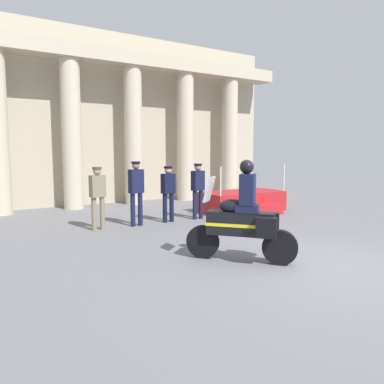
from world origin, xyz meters
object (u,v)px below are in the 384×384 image
reviewing_stand (243,202)px  officer_in_row_3 (198,186)px  motorcycle_with_rider (244,220)px  officer_in_row_2 (168,189)px  officer_in_row_1 (136,188)px  officer_in_row_0 (98,193)px

reviewing_stand → officer_in_row_3: (-2.06, -0.37, 0.67)m
reviewing_stand → motorcycle_with_rider: motorcycle_with_rider is taller
officer_in_row_2 → officer_in_row_3: size_ratio=0.97×
officer_in_row_1 → officer_in_row_3: 2.01m
officer_in_row_0 → officer_in_row_2: officer_in_row_0 is taller
reviewing_stand → officer_in_row_2: 3.14m
officer_in_row_1 → officer_in_row_2: officer_in_row_1 is taller
reviewing_stand → motorcycle_with_rider: size_ratio=1.51×
officer_in_row_1 → officer_in_row_2: bearing=174.4°
officer_in_row_1 → motorcycle_with_rider: bearing=86.5°
motorcycle_with_rider → reviewing_stand: bearing=-80.4°
reviewing_stand → officer_in_row_0: bearing=-176.5°
officer_in_row_3 → reviewing_stand: bearing=-177.9°
officer_in_row_0 → officer_in_row_3: (3.06, -0.06, 0.02)m
officer_in_row_0 → officer_in_row_3: officer_in_row_3 is taller
officer_in_row_0 → officer_in_row_2: size_ratio=1.02×
officer_in_row_2 → officer_in_row_3: 0.99m
reviewing_stand → motorcycle_with_rider: 5.88m
reviewing_stand → officer_in_row_2: (-3.05, -0.33, 0.63)m
reviewing_stand → motorcycle_with_rider: (-3.73, -4.52, 0.47)m
officer_in_row_0 → officer_in_row_3: size_ratio=0.98×
officer_in_row_3 → officer_in_row_2: bearing=-10.9°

